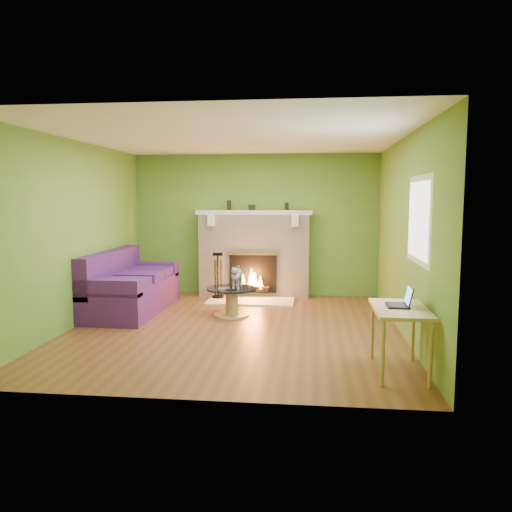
{
  "coord_description": "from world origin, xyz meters",
  "views": [
    {
      "loc": [
        1.03,
        -6.69,
        1.79
      ],
      "look_at": [
        0.25,
        0.4,
        0.97
      ],
      "focal_mm": 35.0,
      "sensor_mm": 36.0,
      "label": 1
    }
  ],
  "objects_px": {
    "sofa": "(128,288)",
    "desk": "(400,315)",
    "cat": "(237,276)",
    "coffee_table": "(232,300)"
  },
  "relations": [
    {
      "from": "sofa",
      "to": "desk",
      "type": "xyz_separation_m",
      "value": [
        3.81,
        -2.43,
        0.23
      ]
    },
    {
      "from": "coffee_table",
      "to": "cat",
      "type": "height_order",
      "value": "cat"
    },
    {
      "from": "coffee_table",
      "to": "cat",
      "type": "relative_size",
      "value": 1.39
    },
    {
      "from": "coffee_table",
      "to": "desk",
      "type": "xyz_separation_m",
      "value": [
        2.11,
        -2.28,
        0.35
      ]
    },
    {
      "from": "coffee_table",
      "to": "cat",
      "type": "distance_m",
      "value": 0.37
    },
    {
      "from": "sofa",
      "to": "cat",
      "type": "distance_m",
      "value": 1.79
    },
    {
      "from": "sofa",
      "to": "desk",
      "type": "height_order",
      "value": "sofa"
    },
    {
      "from": "coffee_table",
      "to": "desk",
      "type": "distance_m",
      "value": 3.12
    },
    {
      "from": "sofa",
      "to": "coffee_table",
      "type": "bearing_deg",
      "value": -5.1
    },
    {
      "from": "desk",
      "to": "cat",
      "type": "bearing_deg",
      "value": 131.12
    }
  ]
}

